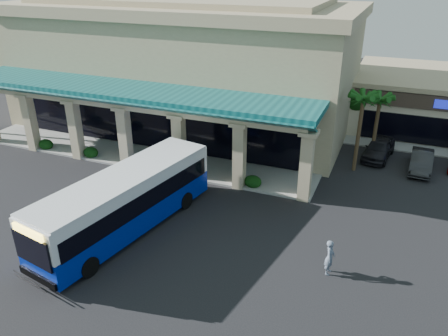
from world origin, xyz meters
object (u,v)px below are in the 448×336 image
at_px(pedestrian, 330,257).
at_px(car_silver, 379,148).
at_px(transit_bus, 127,203).
at_px(car_white, 421,161).

xyz_separation_m(pedestrian, car_silver, (1.16, 15.81, -0.15)).
distance_m(transit_bus, car_white, 21.68).
distance_m(car_silver, car_white, 3.34).
bearing_deg(pedestrian, car_silver, -4.10).
height_order(pedestrian, car_white, pedestrian).
height_order(transit_bus, car_silver, transit_bus).
height_order(transit_bus, car_white, transit_bus).
relative_size(transit_bus, pedestrian, 6.70).
bearing_deg(car_white, car_silver, 161.06).
distance_m(pedestrian, car_white, 15.20).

